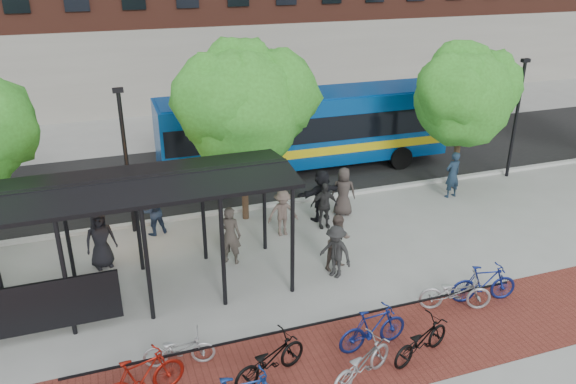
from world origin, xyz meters
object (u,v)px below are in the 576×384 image
object	(u,v)px
bus_shelter	(93,203)
pedestrian_9	(336,252)
tree_b	(244,100)
bike_1	(142,378)
bike_2	(179,349)
pedestrian_0	(100,239)
bike_7	(373,328)
pedestrian_2	(153,211)
bike_10	(455,292)
lamp_post_left	(126,158)
bike_8	(421,340)
pedestrian_6	(343,191)
bike_6	(362,363)
pedestrian_8	(339,242)
bus	(305,126)
pedestrian_5	(321,195)
pedestrian_3	(283,213)
bike_4	(270,359)
tree_c	(466,91)
bike_11	(484,283)
lamp_post_right	(516,116)
pedestrian_4	(324,205)
pedestrian_7	(453,175)
pedestrian_1	(230,235)

from	to	relation	value
bus_shelter	pedestrian_9	distance (m)	7.06
tree_b	bike_1	size ratio (longest dim) A/B	3.21
bike_2	pedestrian_0	xyz separation A→B (m)	(-1.53, 5.38, 0.51)
bus_shelter	bike_1	distance (m)	5.01
bike_7	pedestrian_2	size ratio (longest dim) A/B	1.08
bike_10	pedestrian_2	world-z (taller)	pedestrian_2
lamp_post_left	bike_8	xyz separation A→B (m)	(5.97, -9.19, -2.25)
lamp_post_left	pedestrian_6	distance (m)	7.85
bike_6	pedestrian_8	size ratio (longest dim) A/B	1.09
tree_b	bus	distance (m)	6.09
bus_shelter	pedestrian_2	xyz separation A→B (m)	(1.79, 3.63, -2.12)
pedestrian_5	bike_8	bearing A→B (deg)	74.97
pedestrian_9	pedestrian_3	bearing A→B (deg)	160.65
bus	bike_1	xyz separation A→B (m)	(-8.45, -12.26, -1.39)
bike_1	pedestrian_3	xyz separation A→B (m)	(5.43, 6.44, 0.23)
bus	bike_4	world-z (taller)	bus
bus	bike_7	xyz separation A→B (m)	(-2.86, -12.31, -1.43)
lamp_post_left	pedestrian_3	distance (m)	5.61
bike_1	pedestrian_6	bearing A→B (deg)	-65.46
bike_8	pedestrian_0	size ratio (longest dim) A/B	0.98
tree_b	tree_c	xyz separation A→B (m)	(8.99, -0.00, -0.41)
bike_11	lamp_post_right	bearing A→B (deg)	-31.32
pedestrian_4	pedestrian_8	world-z (taller)	pedestrian_8
pedestrian_7	pedestrian_8	size ratio (longest dim) A/B	1.06
bus	pedestrian_9	xyz separation A→B (m)	(-2.39, -8.93, -1.16)
bike_6	pedestrian_0	xyz separation A→B (m)	(-5.38, 7.32, 0.44)
tree_b	bike_1	world-z (taller)	tree_b
lamp_post_left	pedestrian_9	world-z (taller)	lamp_post_left
lamp_post_left	bike_11	bearing A→B (deg)	-40.75
tree_b	pedestrian_1	xyz separation A→B (m)	(-1.38, -3.00, -3.49)
bike_2	bike_7	world-z (taller)	bike_7
bike_1	bike_2	xyz separation A→B (m)	(0.94, 0.90, -0.16)
bike_7	pedestrian_2	xyz separation A→B (m)	(-4.38, 8.03, 0.31)
bike_7	bike_11	world-z (taller)	same
lamp_post_left	pedestrian_8	distance (m)	7.67
tree_b	pedestrian_2	distance (m)	4.97
bus	pedestrian_2	world-z (taller)	bus
bus	pedestrian_8	xyz separation A→B (m)	(-2.11, -8.50, -1.10)
pedestrian_9	bike_2	bearing A→B (deg)	-95.41
bike_7	pedestrian_3	xyz separation A→B (m)	(-0.16, 6.48, 0.26)
bike_6	bike_7	world-z (taller)	bike_7
bike_7	bike_11	distance (m)	3.96
tree_b	pedestrian_6	size ratio (longest dim) A/B	3.49
bike_2	pedestrian_4	world-z (taller)	pedestrian_4
bike_6	bike_11	xyz separation A→B (m)	(4.68, 1.80, 0.05)
bike_8	pedestrian_3	bearing A→B (deg)	-11.04
bike_2	pedestrian_9	world-z (taller)	pedestrian_9
lamp_post_left	pedestrian_4	world-z (taller)	lamp_post_left
pedestrian_0	pedestrian_8	bearing A→B (deg)	-34.52
pedestrian_6	bike_11	bearing A→B (deg)	125.53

